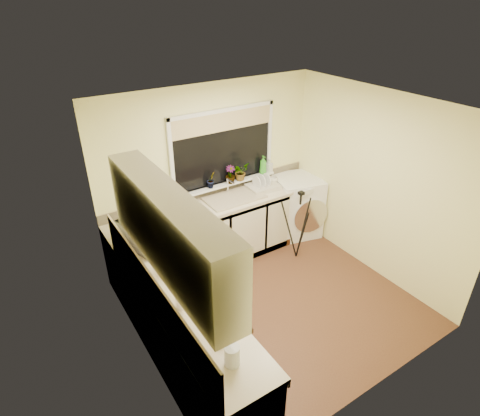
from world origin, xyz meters
name	(u,v)px	position (x,y,z in m)	size (l,w,h in m)	color
floor	(272,303)	(0.00, 0.00, 0.00)	(3.20, 3.20, 0.00)	brown
ceiling	(283,109)	(0.00, 0.00, 2.45)	(3.20, 3.20, 0.00)	white
wall_back	(211,173)	(0.00, 1.50, 1.23)	(3.20, 3.20, 0.00)	#FDF9A8
wall_front	(387,296)	(0.00, -1.50, 1.23)	(3.20, 3.20, 0.00)	#FDF9A8
wall_left	(138,268)	(-1.60, 0.00, 1.23)	(3.00, 3.00, 0.00)	#FDF9A8
wall_right	(375,185)	(1.60, 0.00, 1.23)	(3.00, 3.00, 0.00)	#FDF9A8
base_cabinet_back	(203,238)	(-0.33, 1.20, 0.43)	(2.55, 0.60, 0.86)	silver
base_cabinet_left	(188,337)	(-1.30, -0.30, 0.43)	(0.54, 2.40, 0.86)	silver
worktop_back	(222,203)	(0.00, 1.20, 0.88)	(3.20, 0.60, 0.04)	beige
worktop_left	(185,303)	(-1.30, -0.30, 0.88)	(0.60, 2.40, 0.04)	beige
upper_cabinet	(169,231)	(-1.44, -0.45, 1.80)	(0.28, 1.90, 0.70)	silver
splashback_left	(153,294)	(-1.59, -0.30, 1.12)	(0.02, 2.40, 0.45)	beige
splashback_back	(212,190)	(0.00, 1.49, 0.97)	(3.20, 0.02, 0.14)	beige
window_glass	(223,148)	(0.20, 1.49, 1.55)	(1.50, 0.02, 1.00)	black
window_blind	(223,122)	(0.20, 1.46, 1.92)	(1.50, 0.02, 0.25)	tan
windowsill	(226,184)	(0.20, 1.43, 1.04)	(1.60, 0.14, 0.03)	white
sink	(234,198)	(0.20, 1.20, 0.91)	(0.82, 0.46, 0.03)	tan
faucet	(228,186)	(0.20, 1.38, 1.02)	(0.03, 0.03, 0.24)	silver
washing_machine	(296,206)	(1.32, 1.16, 0.47)	(0.67, 0.64, 0.94)	white
laptop	(178,209)	(-0.64, 1.23, 0.96)	(0.35, 0.32, 0.24)	#9C9BA3
kettle	(170,265)	(-1.22, 0.17, 0.99)	(0.14, 0.14, 0.18)	white
dish_rack	(263,187)	(0.71, 1.23, 0.93)	(0.44, 0.33, 0.07)	beige
tripod	(299,225)	(0.90, 0.61, 0.53)	(0.51, 0.51, 1.06)	black
glass_jug	(232,356)	(-1.30, -1.14, 0.99)	(0.12, 0.12, 0.18)	silver
steel_jar	(180,303)	(-1.37, -0.36, 0.96)	(0.09, 0.09, 0.12)	silver
microwave	(145,234)	(-1.25, 0.78, 1.05)	(0.55, 0.37, 0.30)	white
plant_b	(211,180)	(-0.05, 1.41, 1.16)	(0.13, 0.10, 0.23)	#999999
plant_c	(230,175)	(0.26, 1.40, 1.18)	(0.14, 0.14, 0.25)	#999999
plant_d	(240,172)	(0.43, 1.41, 1.18)	(0.23, 0.20, 0.25)	#999999
soap_bottle_green	(263,165)	(0.83, 1.41, 1.19)	(0.11, 0.11, 0.27)	green
soap_bottle_clear	(269,165)	(0.95, 1.42, 1.15)	(0.09, 0.09, 0.19)	#999999
cup_back	(273,180)	(0.95, 1.30, 0.95)	(0.13, 0.13, 0.10)	white
cup_left	(222,337)	(-1.25, -0.90, 0.94)	(0.10, 0.10, 0.09)	beige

